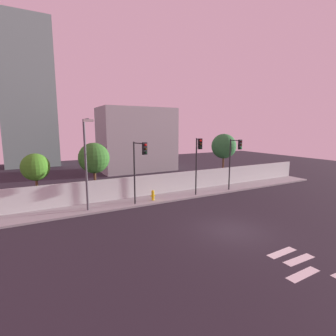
{
  "coord_description": "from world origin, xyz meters",
  "views": [
    {
      "loc": [
        -10.44,
        -10.96,
        6.13
      ],
      "look_at": [
        -0.86,
        6.5,
        2.99
      ],
      "focal_mm": 27.42,
      "sensor_mm": 36.0,
      "label": 1
    }
  ],
  "objects_px": {
    "traffic_light_left": "(140,160)",
    "roadside_tree_midright": "(224,146)",
    "traffic_light_right": "(235,154)",
    "roadside_tree_leftmost": "(35,167)",
    "traffic_light_center": "(198,155)",
    "fire_hydrant": "(153,195)",
    "roadside_tree_midleft": "(94,158)",
    "street_lamp_curbside": "(86,157)"
  },
  "relations": [
    {
      "from": "traffic_light_right",
      "to": "roadside_tree_midright",
      "type": "xyz_separation_m",
      "value": [
        1.75,
        3.63,
        0.41
      ]
    },
    {
      "from": "roadside_tree_midleft",
      "to": "traffic_light_right",
      "type": "bearing_deg",
      "value": -16.55
    },
    {
      "from": "fire_hydrant",
      "to": "traffic_light_left",
      "type": "bearing_deg",
      "value": -148.38
    },
    {
      "from": "roadside_tree_midleft",
      "to": "fire_hydrant",
      "type": "bearing_deg",
      "value": -34.63
    },
    {
      "from": "traffic_light_left",
      "to": "traffic_light_right",
      "type": "distance_m",
      "value": 9.67
    },
    {
      "from": "street_lamp_curbside",
      "to": "fire_hydrant",
      "type": "relative_size",
      "value": 7.68
    },
    {
      "from": "roadside_tree_midleft",
      "to": "roadside_tree_midright",
      "type": "relative_size",
      "value": 0.9
    },
    {
      "from": "street_lamp_curbside",
      "to": "roadside_tree_midleft",
      "type": "relative_size",
      "value": 1.34
    },
    {
      "from": "traffic_light_center",
      "to": "roadside_tree_leftmost",
      "type": "bearing_deg",
      "value": 164.52
    },
    {
      "from": "traffic_light_right",
      "to": "roadside_tree_midleft",
      "type": "relative_size",
      "value": 1.0
    },
    {
      "from": "fire_hydrant",
      "to": "roadside_tree_midright",
      "type": "relative_size",
      "value": 0.16
    },
    {
      "from": "traffic_light_left",
      "to": "street_lamp_curbside",
      "type": "relative_size",
      "value": 0.75
    },
    {
      "from": "fire_hydrant",
      "to": "roadside_tree_midleft",
      "type": "xyz_separation_m",
      "value": [
        -4.06,
        2.81,
        3.0
      ]
    },
    {
      "from": "traffic_light_center",
      "to": "traffic_light_right",
      "type": "height_order",
      "value": "traffic_light_center"
    },
    {
      "from": "street_lamp_curbside",
      "to": "roadside_tree_midleft",
      "type": "height_order",
      "value": "street_lamp_curbside"
    },
    {
      "from": "fire_hydrant",
      "to": "roadside_tree_leftmost",
      "type": "xyz_separation_m",
      "value": [
        -8.45,
        2.81,
        2.57
      ]
    },
    {
      "from": "traffic_light_right",
      "to": "fire_hydrant",
      "type": "distance_m",
      "value": 8.77
    },
    {
      "from": "traffic_light_right",
      "to": "street_lamp_curbside",
      "type": "xyz_separation_m",
      "value": [
        -13.46,
        0.46,
        0.38
      ]
    },
    {
      "from": "traffic_light_center",
      "to": "roadside_tree_leftmost",
      "type": "relative_size",
      "value": 1.2
    },
    {
      "from": "traffic_light_left",
      "to": "traffic_light_right",
      "type": "bearing_deg",
      "value": 0.61
    },
    {
      "from": "roadside_tree_midright",
      "to": "street_lamp_curbside",
      "type": "bearing_deg",
      "value": -168.24
    },
    {
      "from": "traffic_light_center",
      "to": "traffic_light_right",
      "type": "relative_size",
      "value": 1.04
    },
    {
      "from": "traffic_light_left",
      "to": "roadside_tree_leftmost",
      "type": "bearing_deg",
      "value": 151.71
    },
    {
      "from": "traffic_light_left",
      "to": "roadside_tree_midright",
      "type": "height_order",
      "value": "roadside_tree_midright"
    },
    {
      "from": "roadside_tree_midright",
      "to": "roadside_tree_leftmost",
      "type": "bearing_deg",
      "value": 180.0
    },
    {
      "from": "traffic_light_right",
      "to": "street_lamp_curbside",
      "type": "distance_m",
      "value": 13.48
    },
    {
      "from": "traffic_light_right",
      "to": "roadside_tree_midleft",
      "type": "distance_m",
      "value": 12.75
    },
    {
      "from": "traffic_light_left",
      "to": "traffic_light_center",
      "type": "bearing_deg",
      "value": 2.8
    },
    {
      "from": "traffic_light_right",
      "to": "roadside_tree_leftmost",
      "type": "height_order",
      "value": "traffic_light_right"
    },
    {
      "from": "street_lamp_curbside",
      "to": "roadside_tree_midright",
      "type": "relative_size",
      "value": 1.2
    },
    {
      "from": "street_lamp_curbside",
      "to": "roadside_tree_leftmost",
      "type": "xyz_separation_m",
      "value": [
        -3.14,
        3.17,
        -0.92
      ]
    },
    {
      "from": "roadside_tree_leftmost",
      "to": "roadside_tree_midright",
      "type": "height_order",
      "value": "roadside_tree_midright"
    },
    {
      "from": "traffic_light_right",
      "to": "roadside_tree_midright",
      "type": "distance_m",
      "value": 4.05
    },
    {
      "from": "fire_hydrant",
      "to": "traffic_light_center",
      "type": "bearing_deg",
      "value": -9.18
    },
    {
      "from": "traffic_light_left",
      "to": "roadside_tree_midright",
      "type": "distance_m",
      "value": 12.01
    },
    {
      "from": "traffic_light_center",
      "to": "roadside_tree_midright",
      "type": "xyz_separation_m",
      "value": [
        5.85,
        3.46,
        0.3
      ]
    },
    {
      "from": "traffic_light_center",
      "to": "roadside_tree_midleft",
      "type": "distance_m",
      "value": 8.83
    },
    {
      "from": "traffic_light_center",
      "to": "street_lamp_curbside",
      "type": "distance_m",
      "value": 9.37
    },
    {
      "from": "roadside_tree_midright",
      "to": "fire_hydrant",
      "type": "bearing_deg",
      "value": -164.18
    },
    {
      "from": "roadside_tree_midright",
      "to": "traffic_light_right",
      "type": "bearing_deg",
      "value": -115.69
    },
    {
      "from": "traffic_light_left",
      "to": "street_lamp_curbside",
      "type": "height_order",
      "value": "street_lamp_curbside"
    },
    {
      "from": "traffic_light_center",
      "to": "roadside_tree_leftmost",
      "type": "distance_m",
      "value": 12.99
    }
  ]
}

